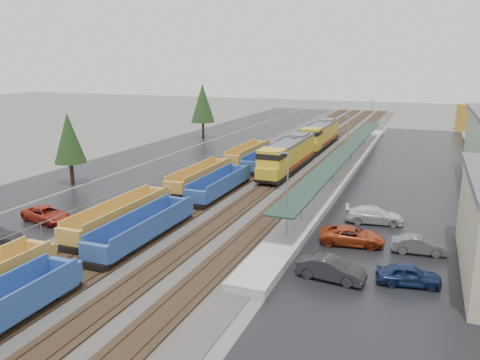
{
  "coord_description": "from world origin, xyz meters",
  "views": [
    {
      "loc": [
        19.76,
        -16.09,
        14.98
      ],
      "look_at": [
        0.41,
        32.09,
        2.0
      ],
      "focal_mm": 35.0,
      "sensor_mm": 36.0,
      "label": 1
    }
  ],
  "objects_px": {
    "storage_tank": "(470,117)",
    "parked_car_east_d": "(409,275)",
    "parked_car_east_e": "(419,245)",
    "parked_car_east_b": "(352,236)",
    "locomotive_trail": "(320,135)",
    "parked_car_east_c": "(374,215)",
    "locomotive_lead": "(288,155)",
    "parked_car_west_c": "(47,214)",
    "parked_car_east_a": "(331,269)",
    "well_string_yellow": "(121,216)",
    "well_string_blue": "(220,186)"
  },
  "relations": [
    {
      "from": "parked_car_east_a",
      "to": "locomotive_lead",
      "type": "bearing_deg",
      "value": 27.73
    },
    {
      "from": "well_string_blue",
      "to": "parked_car_east_c",
      "type": "xyz_separation_m",
      "value": [
        17.81,
        -3.51,
        -0.35
      ]
    },
    {
      "from": "well_string_blue",
      "to": "parked_car_east_d",
      "type": "distance_m",
      "value": 26.82
    },
    {
      "from": "locomotive_lead",
      "to": "well_string_blue",
      "type": "height_order",
      "value": "locomotive_lead"
    },
    {
      "from": "well_string_yellow",
      "to": "parked_car_west_c",
      "type": "bearing_deg",
      "value": -171.01
    },
    {
      "from": "locomotive_lead",
      "to": "well_string_yellow",
      "type": "xyz_separation_m",
      "value": [
        -8.0,
        -27.83,
        -1.33
      ]
    },
    {
      "from": "parked_car_east_c",
      "to": "well_string_yellow",
      "type": "bearing_deg",
      "value": 105.56
    },
    {
      "from": "storage_tank",
      "to": "parked_car_east_e",
      "type": "relative_size",
      "value": 1.39
    },
    {
      "from": "parked_car_east_d",
      "to": "parked_car_east_e",
      "type": "bearing_deg",
      "value": -14.85
    },
    {
      "from": "storage_tank",
      "to": "parked_car_east_c",
      "type": "distance_m",
      "value": 75.66
    },
    {
      "from": "parked_car_east_b",
      "to": "parked_car_east_e",
      "type": "height_order",
      "value": "parked_car_east_b"
    },
    {
      "from": "locomotive_lead",
      "to": "parked_car_east_c",
      "type": "xyz_separation_m",
      "value": [
        13.81,
        -17.61,
        -1.67
      ]
    },
    {
      "from": "storage_tank",
      "to": "parked_car_west_c",
      "type": "distance_m",
      "value": 95.91
    },
    {
      "from": "parked_car_east_b",
      "to": "parked_car_east_d",
      "type": "distance_m",
      "value": 7.8
    },
    {
      "from": "well_string_blue",
      "to": "parked_car_east_e",
      "type": "xyz_separation_m",
      "value": [
        22.03,
        -9.84,
        -0.44
      ]
    },
    {
      "from": "well_string_blue",
      "to": "parked_car_west_c",
      "type": "relative_size",
      "value": 20.42
    },
    {
      "from": "locomotive_lead",
      "to": "parked_car_east_a",
      "type": "distance_m",
      "value": 33.69
    },
    {
      "from": "well_string_yellow",
      "to": "storage_tank",
      "type": "distance_m",
      "value": 91.58
    },
    {
      "from": "locomotive_trail",
      "to": "parked_car_east_c",
      "type": "xyz_separation_m",
      "value": [
        13.81,
        -38.61,
        -1.67
      ]
    },
    {
      "from": "parked_car_east_b",
      "to": "parked_car_east_e",
      "type": "distance_m",
      "value": 5.34
    },
    {
      "from": "well_string_yellow",
      "to": "parked_car_east_d",
      "type": "bearing_deg",
      "value": -5.13
    },
    {
      "from": "parked_car_east_d",
      "to": "parked_car_west_c",
      "type": "bearing_deg",
      "value": 78.22
    },
    {
      "from": "locomotive_lead",
      "to": "locomotive_trail",
      "type": "relative_size",
      "value": 1.0
    },
    {
      "from": "parked_car_west_c",
      "to": "parked_car_east_b",
      "type": "relative_size",
      "value": 0.99
    },
    {
      "from": "locomotive_lead",
      "to": "parked_car_east_a",
      "type": "height_order",
      "value": "locomotive_lead"
    },
    {
      "from": "parked_car_east_c",
      "to": "parked_car_west_c",
      "type": "bearing_deg",
      "value": 101.61
    },
    {
      "from": "parked_car_east_d",
      "to": "parked_car_east_c",
      "type": "bearing_deg",
      "value": 6.51
    },
    {
      "from": "locomotive_lead",
      "to": "parked_car_east_c",
      "type": "distance_m",
      "value": 22.44
    },
    {
      "from": "parked_car_west_c",
      "to": "parked_car_east_a",
      "type": "bearing_deg",
      "value": -83.98
    },
    {
      "from": "locomotive_trail",
      "to": "storage_tank",
      "type": "bearing_deg",
      "value": 53.39
    },
    {
      "from": "locomotive_trail",
      "to": "parked_car_east_c",
      "type": "relative_size",
      "value": 3.76
    },
    {
      "from": "parked_car_west_c",
      "to": "parked_car_east_b",
      "type": "xyz_separation_m",
      "value": [
        28.48,
        5.08,
        0.01
      ]
    },
    {
      "from": "parked_car_east_e",
      "to": "locomotive_trail",
      "type": "bearing_deg",
      "value": 14.87
    },
    {
      "from": "locomotive_lead",
      "to": "parked_car_east_a",
      "type": "bearing_deg",
      "value": -68.5
    },
    {
      "from": "locomotive_lead",
      "to": "parked_car_east_a",
      "type": "xyz_separation_m",
      "value": [
        12.33,
        -31.31,
        -1.66
      ]
    },
    {
      "from": "storage_tank",
      "to": "parked_car_east_e",
      "type": "distance_m",
      "value": 81.34
    },
    {
      "from": "parked_car_east_a",
      "to": "parked_car_east_e",
      "type": "xyz_separation_m",
      "value": [
        5.7,
        7.36,
        -0.09
      ]
    },
    {
      "from": "parked_car_east_a",
      "to": "parked_car_east_b",
      "type": "height_order",
      "value": "parked_car_east_a"
    },
    {
      "from": "parked_car_east_d",
      "to": "parked_car_east_b",
      "type": "bearing_deg",
      "value": 28.1
    },
    {
      "from": "storage_tank",
      "to": "locomotive_lead",
      "type": "bearing_deg",
      "value": -115.12
    },
    {
      "from": "storage_tank",
      "to": "parked_car_east_d",
      "type": "bearing_deg",
      "value": -96.02
    },
    {
      "from": "parked_car_east_e",
      "to": "parked_car_east_b",
      "type": "bearing_deg",
      "value": 83.42
    },
    {
      "from": "locomotive_lead",
      "to": "parked_car_east_e",
      "type": "height_order",
      "value": "locomotive_lead"
    },
    {
      "from": "parked_car_east_d",
      "to": "well_string_blue",
      "type": "bearing_deg",
      "value": 43.37
    },
    {
      "from": "locomotive_trail",
      "to": "parked_car_east_e",
      "type": "height_order",
      "value": "locomotive_trail"
    },
    {
      "from": "locomotive_trail",
      "to": "parked_car_east_b",
      "type": "bearing_deg",
      "value": -74.24
    },
    {
      "from": "parked_car_west_c",
      "to": "parked_car_east_c",
      "type": "distance_m",
      "value": 31.73
    },
    {
      "from": "locomotive_trail",
      "to": "parked_car_east_e",
      "type": "bearing_deg",
      "value": -68.14
    },
    {
      "from": "well_string_yellow",
      "to": "parked_car_east_e",
      "type": "distance_m",
      "value": 26.32
    },
    {
      "from": "well_string_yellow",
      "to": "parked_car_east_a",
      "type": "relative_size",
      "value": 16.62
    }
  ]
}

